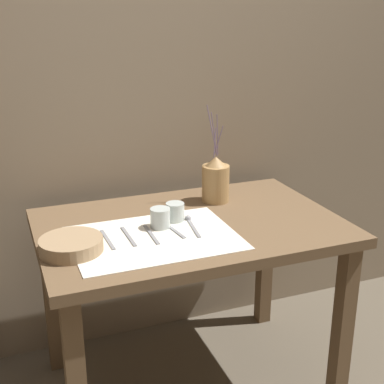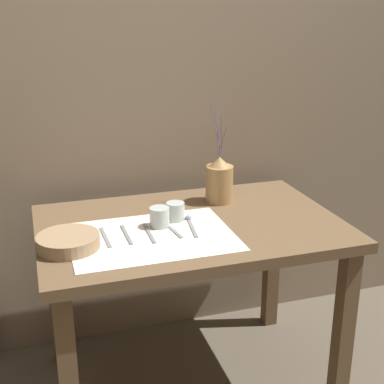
{
  "view_description": "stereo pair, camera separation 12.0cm",
  "coord_description": "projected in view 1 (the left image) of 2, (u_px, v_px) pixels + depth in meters",
  "views": [
    {
      "loc": [
        -0.66,
        -1.72,
        1.47
      ],
      "look_at": [
        0.01,
        0.0,
        0.83
      ],
      "focal_mm": 50.0,
      "sensor_mm": 36.0,
      "label": 1
    },
    {
      "loc": [
        -0.55,
        -1.76,
        1.47
      ],
      "look_at": [
        0.01,
        0.0,
        0.83
      ],
      "focal_mm": 50.0,
      "sensor_mm": 36.0,
      "label": 2
    }
  ],
  "objects": [
    {
      "name": "spoon_inner",
      "position": [
        190.0,
        222.0,
        1.98
      ],
      "size": [
        0.04,
        0.19,
        0.02
      ],
      "color": "gray",
      "rests_on": "wooden_table"
    },
    {
      "name": "stone_wall_back",
      "position": [
        150.0,
        75.0,
        2.25
      ],
      "size": [
        7.0,
        0.06,
        2.4
      ],
      "color": "gray",
      "rests_on": "ground_plane"
    },
    {
      "name": "fork_outer",
      "position": [
        128.0,
        236.0,
        1.86
      ],
      "size": [
        0.01,
        0.17,
        0.0
      ],
      "color": "gray",
      "rests_on": "wooden_table"
    },
    {
      "name": "ground_plane",
      "position": [
        190.0,
        381.0,
        2.22
      ],
      "size": [
        12.0,
        12.0,
        0.0
      ],
      "primitive_type": "plane",
      "color": "brown"
    },
    {
      "name": "pitcher_with_flowers",
      "position": [
        216.0,
        181.0,
        2.18
      ],
      "size": [
        0.11,
        0.11,
        0.4
      ],
      "color": "#A87F4C",
      "rests_on": "wooden_table"
    },
    {
      "name": "spoon_outer",
      "position": [
        167.0,
        224.0,
        1.96
      ],
      "size": [
        0.04,
        0.18,
        0.02
      ],
      "color": "gray",
      "rests_on": "wooden_table"
    },
    {
      "name": "knife_center",
      "position": [
        151.0,
        234.0,
        1.87
      ],
      "size": [
        0.02,
        0.17,
        0.0
      ],
      "color": "gray",
      "rests_on": "wooden_table"
    },
    {
      "name": "glass_tumbler_far",
      "position": [
        175.0,
        212.0,
        1.99
      ],
      "size": [
        0.07,
        0.07,
        0.07
      ],
      "color": "#B7C1BC",
      "rests_on": "wooden_table"
    },
    {
      "name": "wooden_table",
      "position": [
        190.0,
        247.0,
        2.02
      ],
      "size": [
        1.12,
        0.73,
        0.71
      ],
      "color": "brown",
      "rests_on": "ground_plane"
    },
    {
      "name": "wooden_bowl",
      "position": [
        71.0,
        245.0,
        1.74
      ],
      "size": [
        0.21,
        0.21,
        0.05
      ],
      "color": "#9E7F5B",
      "rests_on": "wooden_table"
    },
    {
      "name": "fork_inner",
      "position": [
        108.0,
        240.0,
        1.83
      ],
      "size": [
        0.02,
        0.17,
        0.0
      ],
      "color": "gray",
      "rests_on": "wooden_table"
    },
    {
      "name": "glass_tumbler_near",
      "position": [
        160.0,
        218.0,
        1.93
      ],
      "size": [
        0.07,
        0.07,
        0.07
      ],
      "color": "#B7C1BC",
      "rests_on": "wooden_table"
    },
    {
      "name": "linen_cloth",
      "position": [
        154.0,
        238.0,
        1.85
      ],
      "size": [
        0.57,
        0.42,
        0.0
      ],
      "color": "silver",
      "rests_on": "wooden_table"
    }
  ]
}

